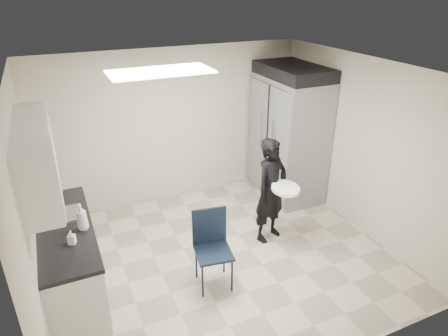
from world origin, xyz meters
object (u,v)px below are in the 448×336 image
commercial_fridge (288,138)px  folding_chair (213,253)px  lower_counter (70,260)px  man_tuxedo (271,191)px

commercial_fridge → folding_chair: (-2.15, -1.74, -0.56)m
lower_counter → commercial_fridge: size_ratio=0.90×
lower_counter → commercial_fridge: commercial_fridge is taller
folding_chair → man_tuxedo: 1.35m
lower_counter → commercial_fridge: 3.98m
lower_counter → folding_chair: (1.63, -0.66, 0.06)m
man_tuxedo → lower_counter: bearing=158.8°
lower_counter → man_tuxedo: size_ratio=1.20×
commercial_fridge → man_tuxedo: commercial_fridge is taller
lower_counter → man_tuxedo: man_tuxedo is taller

